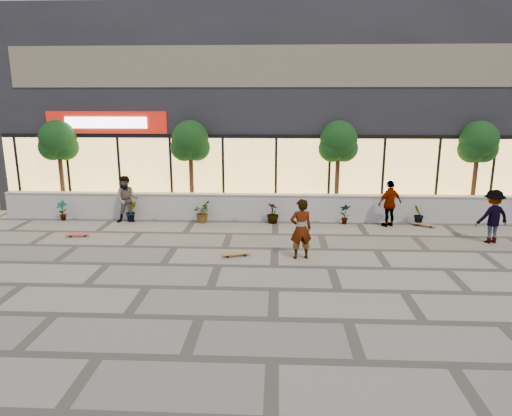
{
  "coord_description": "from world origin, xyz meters",
  "views": [
    {
      "loc": [
        0.06,
        -10.82,
        4.69
      ],
      "look_at": [
        -0.62,
        3.48,
        1.3
      ],
      "focal_mm": 32.0,
      "sensor_mm": 36.0,
      "label": 1
    }
  ],
  "objects_px": {
    "tree_midwest": "(190,143)",
    "skateboard_center": "(236,254)",
    "skateboard_right_near": "(423,224)",
    "tree_west": "(58,143)",
    "tree_mideast": "(338,144)",
    "skater_right_near": "(390,204)",
    "skater_left": "(127,199)",
    "skater_right_far": "(493,216)",
    "skateboard_left": "(78,235)",
    "skater_center": "(301,229)",
    "tree_east": "(478,144)"
  },
  "relations": [
    {
      "from": "tree_midwest",
      "to": "skater_right_near",
      "type": "bearing_deg",
      "value": -10.96
    },
    {
      "from": "skater_left",
      "to": "tree_midwest",
      "type": "bearing_deg",
      "value": 19.8
    },
    {
      "from": "skater_right_near",
      "to": "skater_right_far",
      "type": "xyz_separation_m",
      "value": [
        2.95,
        -1.89,
        0.02
      ]
    },
    {
      "from": "tree_mideast",
      "to": "skater_right_near",
      "type": "distance_m",
      "value": 3.16
    },
    {
      "from": "tree_west",
      "to": "tree_east",
      "type": "height_order",
      "value": "same"
    },
    {
      "from": "tree_midwest",
      "to": "skateboard_left",
      "type": "height_order",
      "value": "tree_midwest"
    },
    {
      "from": "skater_left",
      "to": "skater_right_near",
      "type": "xyz_separation_m",
      "value": [
        10.11,
        -0.11,
        -0.04
      ]
    },
    {
      "from": "skater_left",
      "to": "skater_right_far",
      "type": "bearing_deg",
      "value": -20.3
    },
    {
      "from": "tree_east",
      "to": "skater_center",
      "type": "distance_m",
      "value": 9.19
    },
    {
      "from": "skateboard_center",
      "to": "skateboard_right_near",
      "type": "xyz_separation_m",
      "value": [
        6.83,
        3.75,
        -0.0
      ]
    },
    {
      "from": "tree_mideast",
      "to": "skater_center",
      "type": "relative_size",
      "value": 2.12
    },
    {
      "from": "tree_east",
      "to": "skater_right_far",
      "type": "distance_m",
      "value": 4.05
    },
    {
      "from": "skater_left",
      "to": "skater_center",
      "type": "bearing_deg",
      "value": -42.24
    },
    {
      "from": "skater_center",
      "to": "skater_right_near",
      "type": "relative_size",
      "value": 1.04
    },
    {
      "from": "tree_east",
      "to": "tree_midwest",
      "type": "bearing_deg",
      "value": 180.0
    },
    {
      "from": "tree_west",
      "to": "tree_mideast",
      "type": "height_order",
      "value": "same"
    },
    {
      "from": "skater_left",
      "to": "tree_mideast",
      "type": "bearing_deg",
      "value": -2.02
    },
    {
      "from": "skateboard_center",
      "to": "skater_right_far",
      "type": "bearing_deg",
      "value": -5.84
    },
    {
      "from": "tree_east",
      "to": "skater_right_near",
      "type": "height_order",
      "value": "tree_east"
    },
    {
      "from": "skateboard_right_near",
      "to": "tree_east",
      "type": "bearing_deg",
      "value": 62.81
    },
    {
      "from": "skater_right_near",
      "to": "skateboard_center",
      "type": "height_order",
      "value": "skater_right_near"
    },
    {
      "from": "skater_left",
      "to": "skater_right_near",
      "type": "distance_m",
      "value": 10.12
    },
    {
      "from": "skater_left",
      "to": "skateboard_center",
      "type": "height_order",
      "value": "skater_left"
    },
    {
      "from": "tree_midwest",
      "to": "tree_east",
      "type": "xyz_separation_m",
      "value": [
        11.5,
        0.0,
        0.0
      ]
    },
    {
      "from": "tree_mideast",
      "to": "skater_center",
      "type": "xyz_separation_m",
      "value": [
        -1.72,
        -5.3,
        -2.06
      ]
    },
    {
      "from": "tree_mideast",
      "to": "skater_right_near",
      "type": "bearing_deg",
      "value": -39.75
    },
    {
      "from": "skater_right_near",
      "to": "skateboard_center",
      "type": "distance_m",
      "value": 6.7
    },
    {
      "from": "tree_mideast",
      "to": "skater_right_far",
      "type": "height_order",
      "value": "tree_mideast"
    },
    {
      "from": "tree_midwest",
      "to": "skateboard_center",
      "type": "distance_m",
      "value": 6.42
    },
    {
      "from": "skateboard_center",
      "to": "skateboard_right_near",
      "type": "relative_size",
      "value": 1.06
    },
    {
      "from": "skater_center",
      "to": "skateboard_left",
      "type": "bearing_deg",
      "value": -25.62
    },
    {
      "from": "tree_east",
      "to": "skateboard_center",
      "type": "distance_m",
      "value": 10.97
    },
    {
      "from": "tree_midwest",
      "to": "skateboard_right_near",
      "type": "xyz_separation_m",
      "value": [
        9.14,
        -1.5,
        -2.9
      ]
    },
    {
      "from": "tree_west",
      "to": "skater_left",
      "type": "distance_m",
      "value": 4.06
    },
    {
      "from": "skater_right_far",
      "to": "skateboard_left",
      "type": "distance_m",
      "value": 14.24
    },
    {
      "from": "skater_right_near",
      "to": "skater_right_far",
      "type": "relative_size",
      "value": 0.98
    },
    {
      "from": "tree_east",
      "to": "skateboard_right_near",
      "type": "relative_size",
      "value": 4.63
    },
    {
      "from": "tree_east",
      "to": "skateboard_right_near",
      "type": "bearing_deg",
      "value": -147.54
    },
    {
      "from": "skateboard_right_near",
      "to": "tree_west",
      "type": "bearing_deg",
      "value": -155.5
    },
    {
      "from": "skater_right_near",
      "to": "skater_center",
      "type": "bearing_deg",
      "value": 21.09
    },
    {
      "from": "tree_midwest",
      "to": "tree_west",
      "type": "bearing_deg",
      "value": 180.0
    },
    {
      "from": "tree_east",
      "to": "skater_left",
      "type": "bearing_deg",
      "value": -174.2
    },
    {
      "from": "tree_mideast",
      "to": "skater_left",
      "type": "height_order",
      "value": "tree_mideast"
    },
    {
      "from": "skater_right_far",
      "to": "skateboard_left",
      "type": "relative_size",
      "value": 2.18
    },
    {
      "from": "tree_midwest",
      "to": "tree_mideast",
      "type": "bearing_deg",
      "value": 0.0
    },
    {
      "from": "tree_west",
      "to": "skater_center",
      "type": "height_order",
      "value": "tree_west"
    },
    {
      "from": "skateboard_left",
      "to": "skater_right_far",
      "type": "bearing_deg",
      "value": -8.09
    },
    {
      "from": "skateboard_right_near",
      "to": "skater_left",
      "type": "bearing_deg",
      "value": -150.16
    },
    {
      "from": "tree_midwest",
      "to": "skateboard_center",
      "type": "height_order",
      "value": "tree_midwest"
    },
    {
      "from": "skateboard_center",
      "to": "skateboard_left",
      "type": "xyz_separation_m",
      "value": [
        -5.76,
        1.81,
        -0.01
      ]
    }
  ]
}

